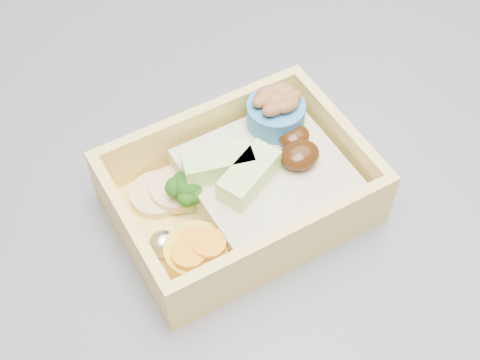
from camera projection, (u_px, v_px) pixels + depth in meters
island at (269, 310)px, 0.92m from camera, size 1.24×0.84×0.92m
bento_box at (245, 184)px, 0.45m from camera, size 0.17×0.12×0.06m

